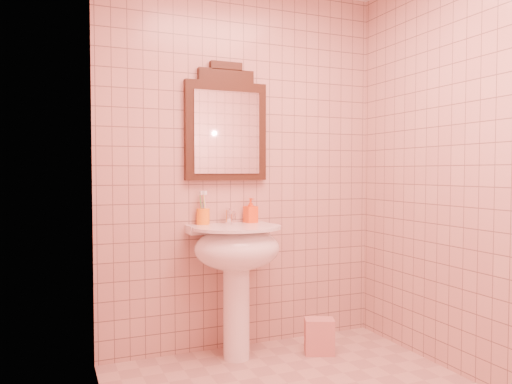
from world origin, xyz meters
name	(u,v)px	position (x,y,z in m)	size (l,w,h in m)	color
back_wall	(244,166)	(0.00, 1.10, 1.25)	(2.00, 0.02, 2.50)	tan
pedestal_sink	(237,257)	(-0.14, 0.87, 0.66)	(0.58, 0.58, 0.86)	white
faucet	(230,216)	(-0.14, 1.01, 0.92)	(0.04, 0.16, 0.11)	white
mirror	(226,126)	(-0.14, 1.07, 1.52)	(0.57, 0.06, 0.79)	black
toothbrush_cup	(203,216)	(-0.31, 1.05, 0.92)	(0.09, 0.09, 0.20)	orange
soap_dispenser	(251,211)	(0.03, 1.04, 0.95)	(0.08, 0.08, 0.17)	#E94B13
towel	(319,336)	(0.40, 0.75, 0.12)	(0.19, 0.13, 0.23)	#D47C83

